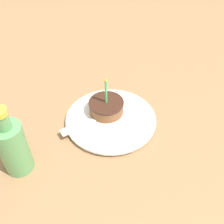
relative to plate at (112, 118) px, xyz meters
The scene contains 5 objects.
ground_plane 0.03m from the plate, 73.63° to the left, with size 2.40×2.40×0.04m.
plate is the anchor object (origin of this frame).
cake_slice 0.04m from the plate, 100.22° to the right, with size 0.10×0.10×0.12m.
fork 0.07m from the plate, 27.29° to the right, with size 0.18×0.07×0.00m.
bottle 0.28m from the plate, 12.74° to the right, with size 0.07×0.07×0.19m.
Camera 1 is at (0.38, 0.33, 0.53)m, focal length 42.00 mm.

